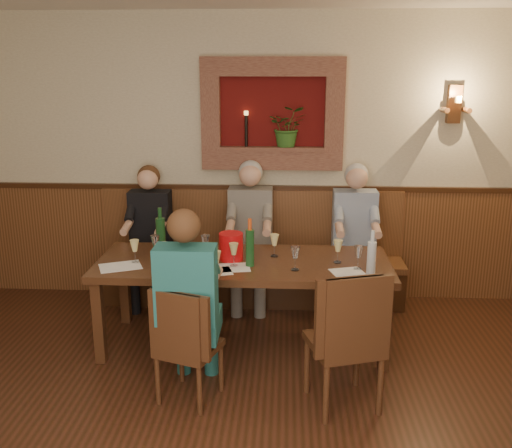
# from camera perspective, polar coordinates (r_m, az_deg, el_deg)

# --- Properties ---
(room_shell) EXTENTS (6.04, 6.04, 2.82)m
(room_shell) POSITION_cam_1_polar(r_m,az_deg,el_deg) (2.62, -4.43, 6.60)
(room_shell) COLOR #C0B391
(room_shell) RESTS_ON ground
(wainscoting) EXTENTS (6.02, 6.02, 1.15)m
(wainscoting) POSITION_cam_1_polar(r_m,az_deg,el_deg) (3.10, -3.90, -17.87)
(wainscoting) COLOR #4D2F16
(wainscoting) RESTS_ON ground
(wall_niche) EXTENTS (1.36, 0.30, 1.06)m
(wall_niche) POSITION_cam_1_polar(r_m,az_deg,el_deg) (5.54, 2.07, 10.46)
(wall_niche) COLOR #570E0C
(wall_niche) RESTS_ON ground
(wall_sconce) EXTENTS (0.25, 0.20, 0.35)m
(wall_sconce) POSITION_cam_1_polar(r_m,az_deg,el_deg) (5.73, 19.24, 11.16)
(wall_sconce) COLOR #4D2F16
(wall_sconce) RESTS_ON ground
(dining_table) EXTENTS (2.40, 0.90, 0.75)m
(dining_table) POSITION_cam_1_polar(r_m,az_deg,el_deg) (4.72, -1.25, -4.54)
(dining_table) COLOR #3C1E12
(dining_table) RESTS_ON ground
(bench) EXTENTS (3.00, 0.45, 1.11)m
(bench) POSITION_cam_1_polar(r_m,az_deg,el_deg) (5.72, -0.52, -4.57)
(bench) COLOR #381E0F
(bench) RESTS_ON ground
(chair_near_left) EXTENTS (0.49, 0.49, 0.87)m
(chair_near_left) POSITION_cam_1_polar(r_m,az_deg,el_deg) (4.16, -6.77, -13.98)
(chair_near_left) COLOR #3C1E12
(chair_near_left) RESTS_ON ground
(chair_near_right) EXTENTS (0.56, 0.56, 1.02)m
(chair_near_right) POSITION_cam_1_polar(r_m,az_deg,el_deg) (4.09, 8.79, -13.92)
(chair_near_right) COLOR #3C1E12
(chair_near_right) RESTS_ON ground
(person_bench_left) EXTENTS (0.40, 0.49, 1.37)m
(person_bench_left) POSITION_cam_1_polar(r_m,az_deg,el_deg) (5.69, -10.56, -2.42)
(person_bench_left) COLOR black
(person_bench_left) RESTS_ON ground
(person_bench_mid) EXTENTS (0.42, 0.52, 1.43)m
(person_bench_mid) POSITION_cam_1_polar(r_m,az_deg,el_deg) (5.54, -0.60, -2.38)
(person_bench_mid) COLOR #54514D
(person_bench_mid) RESTS_ON ground
(person_bench_right) EXTENTS (0.41, 0.51, 1.41)m
(person_bench_right) POSITION_cam_1_polar(r_m,az_deg,el_deg) (5.57, 9.78, -2.59)
(person_bench_right) COLOR navy
(person_bench_right) RESTS_ON ground
(person_chair_front) EXTENTS (0.41, 0.50, 1.40)m
(person_chair_front) POSITION_cam_1_polar(r_m,az_deg,el_deg) (4.08, -6.65, -9.45)
(person_chair_front) COLOR navy
(person_chair_front) RESTS_ON ground
(spittoon_bucket) EXTENTS (0.25, 0.25, 0.23)m
(spittoon_bucket) POSITION_cam_1_polar(r_m,az_deg,el_deg) (4.69, -2.51, -2.26)
(spittoon_bucket) COLOR red
(spittoon_bucket) RESTS_ON dining_table
(wine_bottle_green_a) EXTENTS (0.08, 0.08, 0.39)m
(wine_bottle_green_a) POSITION_cam_1_polar(r_m,az_deg,el_deg) (4.52, -0.62, -2.29)
(wine_bottle_green_a) COLOR #19471E
(wine_bottle_green_a) RESTS_ON dining_table
(wine_bottle_green_b) EXTENTS (0.10, 0.10, 0.41)m
(wine_bottle_green_b) POSITION_cam_1_polar(r_m,az_deg,el_deg) (4.85, -9.50, -1.15)
(wine_bottle_green_b) COLOR #19471E
(wine_bottle_green_b) RESTS_ON dining_table
(water_bottle) EXTENTS (0.09, 0.09, 0.37)m
(water_bottle) POSITION_cam_1_polar(r_m,az_deg,el_deg) (4.37, 11.47, -3.41)
(water_bottle) COLOR silver
(water_bottle) RESTS_ON dining_table
(tasting_sheet_a) EXTENTS (0.39, 0.34, 0.00)m
(tasting_sheet_a) POSITION_cam_1_polar(r_m,az_deg,el_deg) (4.68, -13.42, -4.15)
(tasting_sheet_a) COLOR white
(tasting_sheet_a) RESTS_ON dining_table
(tasting_sheet_b) EXTENTS (0.33, 0.26, 0.00)m
(tasting_sheet_b) POSITION_cam_1_polar(r_m,az_deg,el_deg) (4.53, -2.53, -4.38)
(tasting_sheet_b) COLOR white
(tasting_sheet_b) RESTS_ON dining_table
(tasting_sheet_c) EXTENTS (0.29, 0.24, 0.00)m
(tasting_sheet_c) POSITION_cam_1_polar(r_m,az_deg,el_deg) (4.50, 9.08, -4.73)
(tasting_sheet_c) COLOR white
(tasting_sheet_c) RESTS_ON dining_table
(tasting_sheet_d) EXTENTS (0.31, 0.26, 0.00)m
(tasting_sheet_d) POSITION_cam_1_polar(r_m,az_deg,el_deg) (4.45, -4.21, -4.78)
(tasting_sheet_d) COLOR white
(tasting_sheet_d) RESTS_ON dining_table
(wine_glass_0) EXTENTS (0.08, 0.08, 0.19)m
(wine_glass_0) POSITION_cam_1_polar(r_m,az_deg,el_deg) (4.54, 10.17, -3.34)
(wine_glass_0) COLOR white
(wine_glass_0) RESTS_ON dining_table
(wine_glass_1) EXTENTS (0.08, 0.08, 0.19)m
(wine_glass_1) POSITION_cam_1_polar(r_m,az_deg,el_deg) (4.76, -5.07, -2.24)
(wine_glass_1) COLOR white
(wine_glass_1) RESTS_ON dining_table
(wine_glass_2) EXTENTS (0.08, 0.08, 0.19)m
(wine_glass_2) POSITION_cam_1_polar(r_m,az_deg,el_deg) (4.46, 3.94, -3.46)
(wine_glass_2) COLOR white
(wine_glass_2) RESTS_ON dining_table
(wine_glass_3) EXTENTS (0.08, 0.08, 0.19)m
(wine_glass_3) POSITION_cam_1_polar(r_m,az_deg,el_deg) (4.82, -10.03, -2.22)
(wine_glass_3) COLOR white
(wine_glass_3) RESTS_ON dining_table
(wine_glass_4) EXTENTS (0.08, 0.08, 0.19)m
(wine_glass_4) POSITION_cam_1_polar(r_m,az_deg,el_deg) (4.36, -3.99, -3.92)
(wine_glass_4) COLOR #E8DB8A
(wine_glass_4) RESTS_ON dining_table
(wine_glass_5) EXTENTS (0.08, 0.08, 0.19)m
(wine_glass_5) POSITION_cam_1_polar(r_m,az_deg,el_deg) (4.72, -12.02, -2.69)
(wine_glass_5) COLOR #E8DB8A
(wine_glass_5) RESTS_ON dining_table
(wine_glass_6) EXTENTS (0.08, 0.08, 0.19)m
(wine_glass_6) POSITION_cam_1_polar(r_m,az_deg,el_deg) (4.61, -9.20, -2.97)
(wine_glass_6) COLOR #E8DB8A
(wine_glass_6) RESTS_ON dining_table
(wine_glass_7) EXTENTS (0.08, 0.08, 0.19)m
(wine_glass_7) POSITION_cam_1_polar(r_m,az_deg,el_deg) (4.77, 1.85, -2.15)
(wine_glass_7) COLOR #E8DB8A
(wine_glass_7) RESTS_ON dining_table
(wine_glass_8) EXTENTS (0.08, 0.08, 0.19)m
(wine_glass_8) POSITION_cam_1_polar(r_m,az_deg,el_deg) (4.66, 8.19, -2.73)
(wine_glass_8) COLOR #E8DB8A
(wine_glass_8) RESTS_ON dining_table
(wine_glass_9) EXTENTS (0.08, 0.08, 0.19)m
(wine_glass_9) POSITION_cam_1_polar(r_m,az_deg,el_deg) (4.54, -2.24, -3.09)
(wine_glass_9) COLOR #E8DB8A
(wine_glass_9) RESTS_ON dining_table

